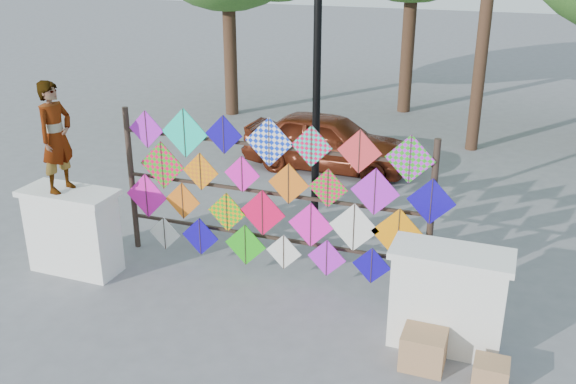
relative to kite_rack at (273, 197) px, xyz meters
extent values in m
plane|color=slate|center=(-0.09, -0.73, -1.23)|extent=(80.00, 80.00, 0.00)
cube|color=white|center=(-2.79, -0.93, -0.63)|extent=(1.30, 0.55, 1.20)
cube|color=white|center=(-2.79, -0.93, 0.01)|extent=(1.40, 0.65, 0.08)
cube|color=white|center=(2.61, -0.93, -0.63)|extent=(1.30, 0.55, 1.20)
cube|color=white|center=(2.61, -0.93, 0.01)|extent=(1.40, 0.65, 0.08)
cylinder|color=black|center=(-2.39, 0.07, -0.08)|extent=(0.09, 0.09, 2.30)
cylinder|color=black|center=(2.21, 0.07, -0.08)|extent=(0.09, 0.09, 2.30)
cube|color=black|center=(-0.09, 0.07, -0.68)|extent=(4.60, 0.04, 0.04)
cube|color=black|center=(-0.09, 0.07, 0.02)|extent=(4.60, 0.04, 0.04)
cube|color=black|center=(-0.09, 0.07, 0.72)|extent=(4.60, 0.04, 0.04)
cube|color=#BC1CD6|center=(-2.01, 0.01, 0.78)|extent=(0.58, 0.01, 0.58)
cube|color=black|center=(-2.01, 0.00, 0.78)|extent=(0.01, 0.01, 0.57)
cube|color=#0DD9B1|center=(-1.37, 0.01, 0.79)|extent=(0.74, 0.01, 0.74)
cube|color=black|center=(-1.37, 0.00, 0.79)|extent=(0.01, 0.01, 0.73)
cube|color=#130698|center=(-0.74, 0.01, 0.83)|extent=(0.57, 0.01, 0.57)
cube|color=black|center=(-0.74, 0.00, 0.83)|extent=(0.01, 0.01, 0.56)
cube|color=silver|center=(-0.05, 0.01, 0.80)|extent=(0.71, 0.01, 0.71)
cube|color=black|center=(-0.05, 0.00, 0.80)|extent=(0.01, 0.01, 0.70)
cube|color=#E90A42|center=(0.56, 0.01, 0.81)|extent=(0.59, 0.01, 0.59)
cube|color=black|center=(0.56, 0.00, 0.81)|extent=(0.01, 0.01, 0.58)
cube|color=red|center=(1.22, 0.01, 0.81)|extent=(0.60, 0.01, 0.60)
cube|color=black|center=(1.22, 0.00, 0.81)|extent=(0.01, 0.01, 0.59)
cube|color=#BC1CD6|center=(1.89, 0.01, 0.79)|extent=(0.66, 0.01, 0.66)
cube|color=black|center=(1.89, 0.00, 0.79)|extent=(0.01, 0.01, 0.65)
cube|color=#E90A42|center=(-1.76, -0.03, 0.27)|extent=(0.75, 0.01, 0.75)
cube|color=black|center=(-1.76, -0.04, 0.27)|extent=(0.01, 0.01, 0.73)
cube|color=orange|center=(-1.12, -0.03, 0.25)|extent=(0.58, 0.01, 0.58)
cube|color=black|center=(-1.12, -0.04, 0.25)|extent=(0.01, 0.01, 0.57)
cube|color=#F817B4|center=(-0.46, -0.03, 0.29)|extent=(0.55, 0.01, 0.55)
cube|color=black|center=(-0.46, -0.04, 0.29)|extent=(0.01, 0.01, 0.54)
cube|color=orange|center=(0.25, -0.03, 0.24)|extent=(0.60, 0.01, 0.60)
cube|color=black|center=(0.25, -0.04, 0.24)|extent=(0.01, 0.01, 0.59)
cube|color=#20AA14|center=(0.82, -0.03, 0.26)|extent=(0.56, 0.01, 0.56)
cube|color=black|center=(0.82, -0.04, 0.26)|extent=(0.01, 0.01, 0.55)
cube|color=#BC1CD6|center=(1.47, -0.03, 0.29)|extent=(0.67, 0.01, 0.67)
cube|color=black|center=(1.47, -0.04, 0.29)|extent=(0.01, 0.01, 0.65)
cube|color=#130698|center=(2.20, -0.03, 0.26)|extent=(0.64, 0.01, 0.64)
cube|color=black|center=(2.20, -0.04, 0.26)|extent=(0.01, 0.01, 0.62)
cube|color=#F817B4|center=(-2.05, -0.07, -0.25)|extent=(0.71, 0.01, 0.71)
cube|color=black|center=(-2.05, -0.08, -0.25)|extent=(0.01, 0.01, 0.70)
cube|color=orange|center=(-1.43, -0.07, -0.24)|extent=(0.58, 0.01, 0.58)
cube|color=black|center=(-1.43, -0.08, -0.24)|extent=(0.01, 0.01, 0.57)
cube|color=#20AA14|center=(-0.70, -0.07, -0.31)|extent=(0.61, 0.01, 0.61)
cube|color=black|center=(-0.70, -0.08, -0.31)|extent=(0.01, 0.01, 0.60)
cube|color=#E90A42|center=(-0.13, -0.07, -0.24)|extent=(0.70, 0.01, 0.70)
cube|color=black|center=(-0.13, -0.08, -0.24)|extent=(0.01, 0.01, 0.69)
cube|color=#F817B4|center=(0.59, -0.07, -0.31)|extent=(0.67, 0.01, 0.67)
cube|color=black|center=(0.59, -0.08, -0.31)|extent=(0.01, 0.01, 0.65)
cube|color=silver|center=(1.21, -0.07, -0.25)|extent=(0.71, 0.01, 0.71)
cube|color=black|center=(1.21, -0.08, -0.25)|extent=(0.01, 0.01, 0.69)
cube|color=orange|center=(1.82, -0.07, -0.25)|extent=(0.75, 0.01, 0.75)
cube|color=black|center=(1.82, -0.08, -0.25)|extent=(0.01, 0.01, 0.74)
cube|color=silver|center=(-1.76, -0.11, -0.82)|extent=(0.54, 0.01, 0.54)
cube|color=black|center=(-1.76, -0.12, -0.82)|extent=(0.01, 0.01, 0.53)
cube|color=#130698|center=(-1.14, -0.11, -0.77)|extent=(0.61, 0.01, 0.61)
cube|color=black|center=(-1.14, -0.12, -0.77)|extent=(0.01, 0.01, 0.59)
cube|color=#20AA14|center=(-0.40, -0.11, -0.77)|extent=(0.65, 0.01, 0.65)
cube|color=black|center=(-0.40, -0.12, -0.77)|extent=(0.01, 0.01, 0.64)
cube|color=silver|center=(0.20, -0.11, -0.78)|extent=(0.54, 0.01, 0.54)
cube|color=black|center=(0.20, -0.12, -0.78)|extent=(0.01, 0.01, 0.53)
cube|color=#BC1CD6|center=(0.85, -0.11, -0.76)|extent=(0.56, 0.01, 0.56)
cube|color=black|center=(0.85, -0.12, -0.76)|extent=(0.01, 0.01, 0.55)
cube|color=#130698|center=(1.49, -0.11, -0.76)|extent=(0.54, 0.01, 0.54)
cube|color=black|center=(1.49, -0.12, -0.76)|extent=(0.01, 0.01, 0.53)
cube|color=#092DCD|center=(2.17, -0.11, -0.78)|extent=(0.65, 0.01, 0.65)
cube|color=black|center=(2.17, -0.12, -0.78)|extent=(0.01, 0.01, 0.64)
cylinder|color=#45291D|center=(-4.59, 8.27, 0.70)|extent=(0.36, 0.36, 3.85)
cylinder|color=#45291D|center=(-0.09, 10.27, 0.83)|extent=(0.36, 0.36, 4.12)
cylinder|color=#45291D|center=(2.11, 7.27, 1.52)|extent=(0.28, 0.28, 5.50)
imported|color=#99999E|center=(-2.87, -0.93, 0.84)|extent=(0.42, 0.60, 1.58)
imported|color=#591F0F|center=(-0.66, 4.75, -0.61)|extent=(3.63, 1.51, 1.23)
cylinder|color=black|center=(0.21, 1.27, 0.87)|extent=(0.12, 0.12, 4.20)
cube|color=#A57750|center=(2.44, -1.44, -1.01)|extent=(0.50, 0.44, 0.44)
cube|color=#A57750|center=(3.20, -1.55, -1.07)|extent=(0.38, 0.35, 0.32)
camera|label=1|loc=(3.17, -7.79, 3.40)|focal=40.00mm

